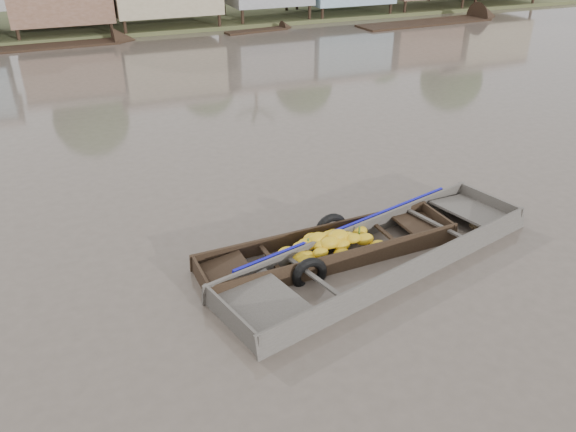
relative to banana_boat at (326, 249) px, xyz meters
name	(u,v)px	position (x,y,z in m)	size (l,w,h in m)	color
ground	(333,268)	(-0.05, -0.49, -0.19)	(120.00, 120.00, 0.00)	#4E453C
banana_boat	(326,249)	(0.00, 0.00, 0.00)	(6.12, 1.72, 0.87)	black
viewer_boat	(380,258)	(1.04, -0.62, -0.12)	(8.14, 3.91, 0.63)	#3C3833
distant_boats	(245,36)	(6.41, 24.66, -0.24)	(43.57, 4.87, 0.35)	black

